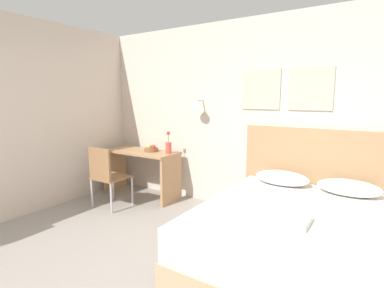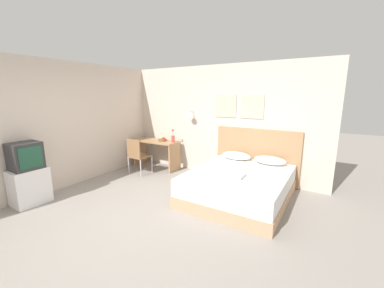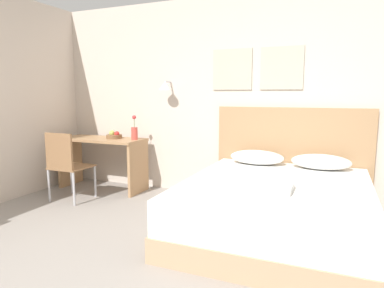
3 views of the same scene
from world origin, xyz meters
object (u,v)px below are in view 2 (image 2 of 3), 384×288
Objects in this scene: tv_stand at (30,186)px; television at (25,156)px; folded_towel_near_foot at (236,175)px; headboard at (256,156)px; flower_vase at (173,138)px; pillow_right at (270,160)px; fruit_bowl at (163,140)px; bed at (239,185)px; desk at (156,149)px; pillow_left at (236,156)px; desk_chair at (137,154)px.

television is at bearing 0.00° from tv_stand.
folded_towel_near_foot is 3.74m from tv_stand.
headboard is at bearing 92.24° from folded_towel_near_foot.
folded_towel_near_foot is at bearing -26.37° from flower_vase.
pillow_right is 2.92× the size of fruit_bowl.
fruit_bowl reaches higher than pillow_right.
bed is 3.85m from tv_stand.
desk is (-2.98, -0.09, -0.09)m from pillow_right.
desk is at bearing -178.34° from pillow_right.
flower_vase reaches higher than pillow_right.
pillow_right is at bearing 0.93° from flower_vase.
pillow_left is at bearing 1.32° from flower_vase.
desk_chair reaches higher than bed.
fruit_bowl reaches higher than tv_stand.
bed is 3.13× the size of pillow_left.
bed is 2.27× the size of desk_chair.
folded_towel_near_foot is 2.73m from desk_chair.
flower_vase reaches higher than pillow_left.
pillow_left reaches higher than folded_towel_near_foot.
pillow_left is at bearing 180.00° from pillow_right.
flower_vase is at bearing 52.15° from desk_chair.
desk is at bearing 79.23° from tv_stand.
flower_vase reaches higher than bed.
folded_towel_near_foot is (-0.31, -1.10, -0.06)m from pillow_right.
pillow_right is 1.15m from folded_towel_near_foot.
pillow_right is at bearing 1.66° from desk.
television is (-0.55, -2.90, 0.37)m from desk.
headboard is 3.88× the size of television.
fruit_bowl is at bearing -179.17° from pillow_right.
fruit_bowl is at bearing -178.87° from pillow_left.
tv_stand is (-3.17, -2.19, 0.07)m from bed.
bed is 0.43m from folded_towel_near_foot.
fruit_bowl is 0.65× the size of flower_vase.
desk is at bearing -166.05° from fruit_bowl.
tv_stand is at bearing -134.28° from headboard.
fruit_bowl reaches higher than pillow_left.
bed is at bearing -90.00° from headboard.
pillow_right is at bearing 74.09° from folded_towel_near_foot.
flower_vase is (-2.09, -0.30, 0.25)m from headboard.
headboard reaches higher than desk.
bed is 0.94m from pillow_left.
bed is 2.67m from desk_chair.
pillow_left is at bearing 1.13° from fruit_bowl.
desk is 0.69m from desk_chair.
flower_vase is (-2.46, -0.04, 0.25)m from pillow_right.
tv_stand reaches higher than bed.
headboard reaches higher than flower_vase.
headboard is at bearing 90.00° from bed.
folded_towel_near_foot is at bearing -87.76° from headboard.
headboard is at bearing 45.75° from television.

